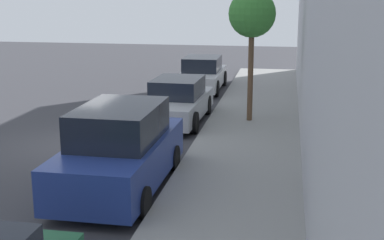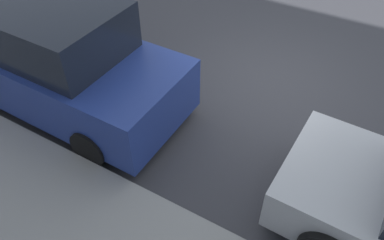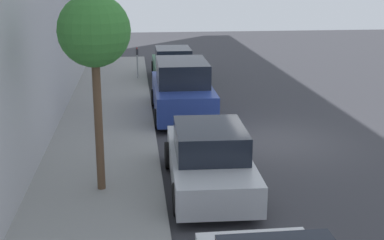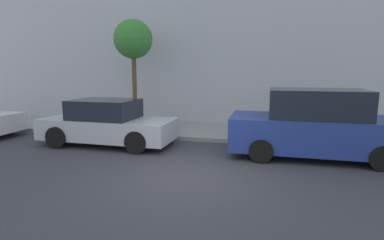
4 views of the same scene
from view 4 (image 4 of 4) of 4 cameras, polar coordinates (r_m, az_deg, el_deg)
ground_plane at (r=7.30m, az=-0.94°, el=-10.66°), size 60.00×60.00×0.00m
sidewalk at (r=12.07m, az=5.07°, el=-2.24°), size 3.12×32.00×0.15m
parked_suv_second at (r=9.34m, az=22.37°, el=-1.01°), size 2.08×4.81×1.98m
parked_sedan_third at (r=10.56m, az=-15.81°, el=-0.67°), size 1.92×4.55×1.54m
street_tree at (r=12.76m, az=-11.14°, el=14.64°), size 1.57×1.57×4.40m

